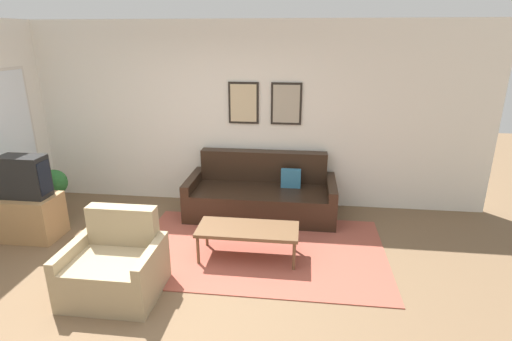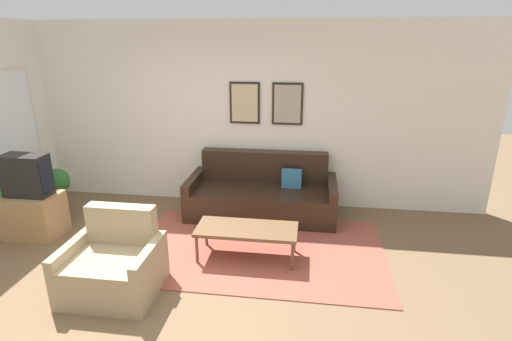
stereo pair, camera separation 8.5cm
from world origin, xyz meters
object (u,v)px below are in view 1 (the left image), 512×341
at_px(couch, 262,195).
at_px(armchair, 115,268).
at_px(tv, 24,177).
at_px(potted_plant_tall, 15,188).
at_px(coffee_table, 248,231).

distance_m(couch, armchair, 2.40).
bearing_deg(tv, potted_plant_tall, 150.43).
bearing_deg(potted_plant_tall, couch, 15.82).
relative_size(couch, armchair, 2.33).
distance_m(coffee_table, potted_plant_tall, 3.15).
relative_size(couch, coffee_table, 1.80).
distance_m(armchair, potted_plant_tall, 2.24).
xyz_separation_m(couch, armchair, (-1.25, -2.05, -0.02)).
bearing_deg(armchair, couch, 63.31).
xyz_separation_m(armchair, potted_plant_tall, (-1.89, 1.16, 0.31)).
bearing_deg(tv, coffee_table, -3.52).
bearing_deg(coffee_table, couch, 88.85).
height_order(coffee_table, armchair, armchair).
relative_size(couch, tv, 3.79).
relative_size(coffee_table, potted_plant_tall, 1.29).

